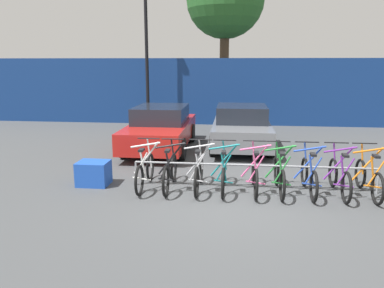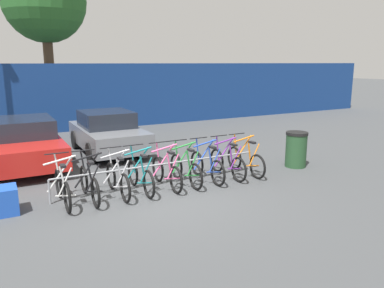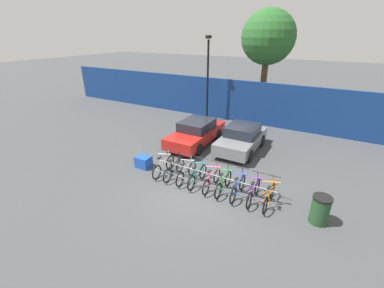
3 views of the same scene
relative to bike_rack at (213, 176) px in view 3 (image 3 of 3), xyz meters
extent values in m
plane|color=#424447|center=(-0.38, -0.68, -0.50)|extent=(120.00, 120.00, 0.00)
cube|color=navy|center=(-0.38, 8.82, 0.97)|extent=(36.00, 0.16, 2.95)
cylinder|color=gray|center=(0.00, 0.00, 0.05)|extent=(5.31, 0.04, 0.04)
cylinder|color=gray|center=(-2.65, 0.00, -0.23)|extent=(0.04, 0.04, 0.55)
cylinder|color=gray|center=(2.65, 0.00, -0.23)|extent=(0.04, 0.04, 0.55)
torus|color=black|center=(-2.40, -0.68, -0.17)|extent=(0.06, 0.66, 0.66)
torus|color=black|center=(-2.40, 0.37, -0.17)|extent=(0.06, 0.66, 0.66)
cylinder|color=silver|center=(-2.40, 0.01, 0.15)|extent=(0.60, 0.04, 0.76)
cylinder|color=silver|center=(-2.40, -0.05, 0.46)|extent=(0.68, 0.04, 0.16)
cylinder|color=silver|center=(-2.40, -0.33, 0.09)|extent=(0.14, 0.04, 0.63)
cylinder|color=silver|center=(-2.40, -0.53, 0.11)|extent=(0.32, 0.03, 0.58)
cylinder|color=silver|center=(-2.40, -0.48, -0.20)|extent=(0.40, 0.03, 0.08)
cylinder|color=silver|center=(-2.40, 0.33, 0.17)|extent=(0.12, 0.04, 0.69)
cylinder|color=black|center=(-2.40, 0.29, 0.54)|extent=(0.52, 0.03, 0.03)
cube|color=black|center=(-2.40, -0.42, 0.43)|extent=(0.10, 0.22, 0.05)
torus|color=black|center=(-1.84, -0.68, -0.17)|extent=(0.06, 0.66, 0.66)
torus|color=black|center=(-1.84, 0.37, -0.17)|extent=(0.06, 0.66, 0.66)
cylinder|color=black|center=(-1.84, 0.01, 0.15)|extent=(0.60, 0.04, 0.76)
cylinder|color=black|center=(-1.84, -0.05, 0.46)|extent=(0.68, 0.04, 0.16)
cylinder|color=black|center=(-1.84, -0.33, 0.09)|extent=(0.14, 0.04, 0.63)
cylinder|color=black|center=(-1.84, -0.53, 0.11)|extent=(0.32, 0.03, 0.58)
cylinder|color=black|center=(-1.84, -0.48, -0.20)|extent=(0.40, 0.03, 0.08)
cylinder|color=black|center=(-1.84, 0.33, 0.17)|extent=(0.12, 0.04, 0.69)
cylinder|color=black|center=(-1.84, 0.29, 0.54)|extent=(0.52, 0.03, 0.03)
cube|color=black|center=(-1.84, -0.42, 0.43)|extent=(0.10, 0.22, 0.05)
torus|color=black|center=(-1.19, -0.68, -0.17)|extent=(0.06, 0.66, 0.66)
torus|color=black|center=(-1.19, 0.37, -0.17)|extent=(0.06, 0.66, 0.66)
cylinder|color=#B7B7BC|center=(-1.19, 0.01, 0.15)|extent=(0.60, 0.04, 0.76)
cylinder|color=#B7B7BC|center=(-1.19, -0.05, 0.46)|extent=(0.68, 0.04, 0.16)
cylinder|color=#B7B7BC|center=(-1.19, -0.33, 0.09)|extent=(0.14, 0.04, 0.63)
cylinder|color=#B7B7BC|center=(-1.19, -0.53, 0.11)|extent=(0.32, 0.03, 0.58)
cylinder|color=#B7B7BC|center=(-1.19, -0.48, -0.20)|extent=(0.40, 0.03, 0.08)
cylinder|color=#B7B7BC|center=(-1.19, 0.33, 0.17)|extent=(0.12, 0.04, 0.69)
cylinder|color=black|center=(-1.19, 0.29, 0.54)|extent=(0.52, 0.03, 0.03)
cube|color=black|center=(-1.19, -0.42, 0.43)|extent=(0.10, 0.22, 0.05)
torus|color=black|center=(-0.64, -0.68, -0.17)|extent=(0.06, 0.66, 0.66)
torus|color=black|center=(-0.64, 0.37, -0.17)|extent=(0.06, 0.66, 0.66)
cylinder|color=#197A7F|center=(-0.64, 0.01, 0.15)|extent=(0.60, 0.04, 0.76)
cylinder|color=#197A7F|center=(-0.64, -0.05, 0.46)|extent=(0.68, 0.04, 0.16)
cylinder|color=#197A7F|center=(-0.64, -0.33, 0.09)|extent=(0.14, 0.04, 0.63)
cylinder|color=#197A7F|center=(-0.64, -0.53, 0.11)|extent=(0.32, 0.03, 0.58)
cylinder|color=#197A7F|center=(-0.64, -0.48, -0.20)|extent=(0.40, 0.03, 0.08)
cylinder|color=#197A7F|center=(-0.64, 0.33, 0.17)|extent=(0.12, 0.04, 0.69)
cylinder|color=black|center=(-0.64, 0.29, 0.54)|extent=(0.52, 0.03, 0.03)
cube|color=black|center=(-0.64, -0.42, 0.43)|extent=(0.10, 0.22, 0.05)
torus|color=black|center=(0.03, -0.68, -0.17)|extent=(0.06, 0.66, 0.66)
torus|color=black|center=(0.03, 0.37, -0.17)|extent=(0.06, 0.66, 0.66)
cylinder|color=#E55993|center=(0.03, 0.01, 0.15)|extent=(0.60, 0.04, 0.76)
cylinder|color=#E55993|center=(0.03, -0.05, 0.46)|extent=(0.68, 0.04, 0.16)
cylinder|color=#E55993|center=(0.03, -0.33, 0.09)|extent=(0.14, 0.04, 0.63)
cylinder|color=#E55993|center=(0.03, -0.53, 0.11)|extent=(0.32, 0.03, 0.58)
cylinder|color=#E55993|center=(0.03, -0.48, -0.20)|extent=(0.40, 0.03, 0.08)
cylinder|color=#E55993|center=(0.03, 0.33, 0.17)|extent=(0.12, 0.04, 0.69)
cylinder|color=black|center=(0.03, 0.29, 0.54)|extent=(0.52, 0.03, 0.03)
cube|color=black|center=(0.03, -0.42, 0.43)|extent=(0.10, 0.22, 0.05)
torus|color=black|center=(0.56, -0.68, -0.17)|extent=(0.06, 0.66, 0.66)
torus|color=black|center=(0.56, 0.37, -0.17)|extent=(0.06, 0.66, 0.66)
cylinder|color=#288438|center=(0.56, 0.01, 0.15)|extent=(0.60, 0.04, 0.76)
cylinder|color=#288438|center=(0.56, -0.05, 0.46)|extent=(0.68, 0.04, 0.16)
cylinder|color=#288438|center=(0.56, -0.33, 0.09)|extent=(0.14, 0.04, 0.63)
cylinder|color=#288438|center=(0.56, -0.53, 0.11)|extent=(0.32, 0.03, 0.58)
cylinder|color=#288438|center=(0.56, -0.48, -0.20)|extent=(0.40, 0.03, 0.08)
cylinder|color=#288438|center=(0.56, 0.33, 0.17)|extent=(0.12, 0.04, 0.69)
cylinder|color=black|center=(0.56, 0.29, 0.54)|extent=(0.52, 0.03, 0.03)
cube|color=black|center=(0.56, -0.42, 0.43)|extent=(0.10, 0.22, 0.05)
torus|color=black|center=(1.18, -0.68, -0.17)|extent=(0.06, 0.66, 0.66)
torus|color=black|center=(1.18, 0.37, -0.17)|extent=(0.06, 0.66, 0.66)
cylinder|color=#284CB7|center=(1.18, 0.01, 0.15)|extent=(0.60, 0.04, 0.76)
cylinder|color=#284CB7|center=(1.18, -0.05, 0.46)|extent=(0.68, 0.04, 0.16)
cylinder|color=#284CB7|center=(1.18, -0.33, 0.09)|extent=(0.14, 0.04, 0.63)
cylinder|color=#284CB7|center=(1.18, -0.53, 0.11)|extent=(0.32, 0.03, 0.58)
cylinder|color=#284CB7|center=(1.18, -0.48, -0.20)|extent=(0.40, 0.03, 0.08)
cylinder|color=#284CB7|center=(1.18, 0.33, 0.17)|extent=(0.12, 0.04, 0.69)
cylinder|color=black|center=(1.18, 0.29, 0.54)|extent=(0.52, 0.03, 0.03)
cube|color=black|center=(1.18, -0.42, 0.43)|extent=(0.10, 0.22, 0.05)
torus|color=black|center=(1.81, -0.68, -0.17)|extent=(0.06, 0.66, 0.66)
torus|color=black|center=(1.81, 0.37, -0.17)|extent=(0.06, 0.66, 0.66)
cylinder|color=#752D99|center=(1.81, 0.01, 0.15)|extent=(0.60, 0.04, 0.76)
cylinder|color=#752D99|center=(1.81, -0.05, 0.46)|extent=(0.68, 0.04, 0.16)
cylinder|color=#752D99|center=(1.81, -0.33, 0.09)|extent=(0.14, 0.04, 0.63)
cylinder|color=#752D99|center=(1.81, -0.53, 0.11)|extent=(0.32, 0.03, 0.58)
cylinder|color=#752D99|center=(1.81, -0.48, -0.20)|extent=(0.40, 0.03, 0.08)
cylinder|color=#752D99|center=(1.81, 0.33, 0.17)|extent=(0.12, 0.04, 0.69)
cylinder|color=black|center=(1.81, 0.29, 0.54)|extent=(0.52, 0.03, 0.03)
cube|color=black|center=(1.81, -0.42, 0.43)|extent=(0.10, 0.22, 0.05)
torus|color=black|center=(2.40, -0.68, -0.17)|extent=(0.06, 0.66, 0.66)
torus|color=black|center=(2.40, 0.37, -0.17)|extent=(0.06, 0.66, 0.66)
cylinder|color=orange|center=(2.40, 0.01, 0.15)|extent=(0.60, 0.04, 0.76)
cylinder|color=orange|center=(2.40, -0.05, 0.46)|extent=(0.68, 0.04, 0.16)
cylinder|color=orange|center=(2.40, -0.33, 0.09)|extent=(0.14, 0.04, 0.63)
cylinder|color=orange|center=(2.40, -0.53, 0.11)|extent=(0.32, 0.03, 0.58)
cylinder|color=orange|center=(2.40, -0.48, -0.20)|extent=(0.40, 0.03, 0.08)
cylinder|color=orange|center=(2.40, 0.33, 0.17)|extent=(0.12, 0.04, 0.69)
cylinder|color=black|center=(2.40, 0.29, 0.54)|extent=(0.52, 0.03, 0.03)
cube|color=black|center=(2.40, -0.42, 0.43)|extent=(0.10, 0.22, 0.05)
cube|color=red|center=(-2.78, 3.63, 0.06)|extent=(1.80, 4.34, 0.62)
cube|color=#1E232D|center=(-2.78, 3.74, 0.63)|extent=(1.58, 2.00, 0.52)
cylinder|color=black|center=(-3.63, 4.89, -0.18)|extent=(0.20, 0.64, 0.64)
cylinder|color=black|center=(-1.92, 4.89, -0.18)|extent=(0.20, 0.64, 0.64)
cylinder|color=black|center=(-3.63, 2.37, -0.18)|extent=(0.20, 0.64, 0.64)
cylinder|color=black|center=(-1.92, 2.37, -0.18)|extent=(0.20, 0.64, 0.64)
cube|color=slate|center=(-0.19, 4.09, 0.06)|extent=(1.80, 3.92, 0.62)
cube|color=#1E232D|center=(-0.19, 4.18, 0.63)|extent=(1.58, 1.80, 0.52)
cylinder|color=black|center=(-1.05, 5.22, -0.18)|extent=(0.20, 0.64, 0.64)
cylinder|color=black|center=(0.66, 5.22, -0.18)|extent=(0.20, 0.64, 0.64)
cylinder|color=black|center=(-1.05, 2.95, -0.18)|extent=(0.20, 0.64, 0.64)
cylinder|color=black|center=(0.66, 2.95, -0.18)|extent=(0.20, 0.64, 0.64)
cylinder|color=black|center=(-4.15, 7.83, 2.29)|extent=(0.14, 0.14, 5.58)
cube|color=black|center=(-4.15, 7.83, 5.22)|extent=(0.24, 0.44, 0.20)
cylinder|color=#234728|center=(4.13, -0.26, -0.03)|extent=(0.60, 0.60, 0.95)
cylinder|color=black|center=(4.13, -0.26, 0.49)|extent=(0.63, 0.63, 0.08)
cube|color=blue|center=(-3.63, -0.10, -0.23)|extent=(0.70, 0.56, 0.55)
cylinder|color=brown|center=(-0.97, 10.62, 1.65)|extent=(0.44, 0.44, 4.31)
sphere|color=#286028|center=(-0.97, 10.62, 5.19)|extent=(3.69, 3.69, 3.69)
camera|label=1|loc=(-0.46, -8.04, 2.26)|focal=35.00mm
camera|label=2|loc=(-3.59, -8.14, 2.49)|focal=35.00mm
camera|label=3|loc=(3.81, -8.52, 5.52)|focal=24.00mm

